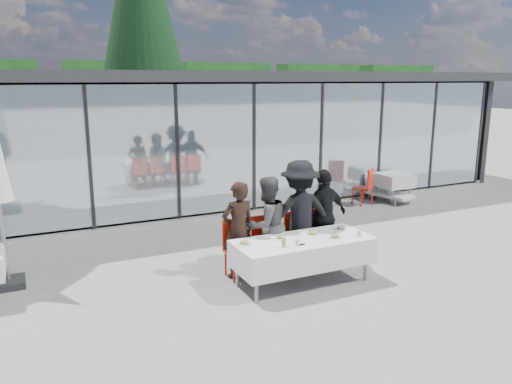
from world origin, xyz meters
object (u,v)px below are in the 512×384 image
(diner_chair_d, at_px, (322,232))
(plate_b, at_px, (281,237))
(diner_a, at_px, (238,230))
(diner_chair_c, at_px, (298,236))
(diner_c, at_px, (299,214))
(lounger, at_px, (384,191))
(folded_eyeglasses, at_px, (301,245))
(spare_table_right, at_px, (394,180))
(juice_bottle, at_px, (284,242))
(plate_a, at_px, (245,243))
(diner_chair_b, at_px, (265,241))
(spare_chair_a, at_px, (376,177))
(diner_b, at_px, (267,225))
(spare_chair_b, at_px, (366,185))
(plate_d, at_px, (341,228))
(diner_d, at_px, (324,216))
(conifer_tree, at_px, (141,6))
(plate_extra, at_px, (335,237))
(dining_table, at_px, (303,252))
(diner_chair_a, at_px, (237,245))
(plate_c, at_px, (313,233))

(diner_chair_d, height_order, plate_b, diner_chair_d)
(diner_a, bearing_deg, diner_chair_c, 177.21)
(diner_c, height_order, lounger, diner_c)
(folded_eyeglasses, relative_size, spare_table_right, 0.16)
(plate_b, bearing_deg, juice_bottle, -112.06)
(plate_a, distance_m, lounger, 7.09)
(diner_chair_b, height_order, spare_chair_a, same)
(plate_a, relative_size, spare_chair_a, 0.24)
(diner_b, bearing_deg, spare_chair_b, -158.68)
(diner_b, relative_size, folded_eyeglasses, 11.99)
(plate_a, xyz_separation_m, plate_d, (1.82, 0.01, 0.00))
(plate_b, xyz_separation_m, plate_d, (1.18, 0.00, 0.00))
(diner_chair_b, xyz_separation_m, folded_eyeglasses, (0.12, -0.98, 0.22))
(plate_d, bearing_deg, diner_chair_d, 91.87)
(spare_table_right, distance_m, lounger, 0.38)
(diner_a, xyz_separation_m, plate_d, (1.70, -0.53, -0.04))
(spare_table_right, bearing_deg, plate_d, -139.38)
(diner_chair_c, height_order, juice_bottle, diner_chair_c)
(plate_a, bearing_deg, diner_c, 22.72)
(diner_d, relative_size, folded_eyeglasses, 12.26)
(diner_chair_c, relative_size, spare_table_right, 1.13)
(folded_eyeglasses, xyz_separation_m, spare_chair_b, (4.32, 3.98, -0.22))
(diner_b, xyz_separation_m, diner_chair_c, (0.64, 0.05, -0.30))
(conifer_tree, bearing_deg, spare_chair_b, -70.40)
(plate_extra, distance_m, spare_chair_b, 5.37)
(conifer_tree, bearing_deg, spare_table_right, -64.79)
(diner_chair_b, relative_size, diner_chair_c, 1.00)
(conifer_tree, bearing_deg, diner_chair_c, -91.59)
(dining_table, relative_size, spare_chair_a, 2.32)
(diner_b, xyz_separation_m, spare_chair_b, (4.45, 3.05, -0.30))
(conifer_tree, bearing_deg, plate_extra, -90.85)
(diner_chair_b, xyz_separation_m, plate_a, (-0.65, -0.59, 0.24))
(diner_chair_b, relative_size, diner_d, 0.57)
(diner_chair_a, xyz_separation_m, juice_bottle, (0.37, -0.95, 0.28))
(dining_table, distance_m, lounger, 6.40)
(plate_b, xyz_separation_m, spare_chair_b, (4.45, 3.58, -0.24))
(plate_d, relative_size, folded_eyeglasses, 1.68)
(diner_b, xyz_separation_m, plate_a, (-0.65, -0.54, -0.06))
(spare_chair_b, bearing_deg, diner_chair_b, -145.97)
(lounger, bearing_deg, diner_chair_b, -148.39)
(plate_c, distance_m, juice_bottle, 0.80)
(diner_b, height_order, plate_extra, diner_b)
(plate_b, bearing_deg, diner_chair_b, 89.36)
(folded_eyeglasses, relative_size, conifer_tree, 0.01)
(spare_chair_b, bearing_deg, diner_chair_a, -148.88)
(spare_table_right, xyz_separation_m, conifer_tree, (-4.50, 9.56, 5.43))
(spare_table_right, bearing_deg, plate_c, -142.76)
(diner_a, height_order, spare_chair_b, diner_a)
(plate_d, bearing_deg, plate_b, -179.86)
(dining_table, bearing_deg, diner_a, 139.82)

